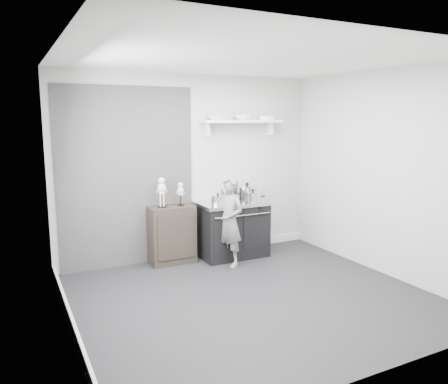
# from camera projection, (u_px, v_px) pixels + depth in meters

# --- Properties ---
(ground) EXTENTS (4.00, 4.00, 0.00)m
(ground) POSITION_uv_depth(u_px,v_px,m) (251.00, 297.00, 5.10)
(ground) COLOR black
(ground) RESTS_ON ground
(room_shell) EXTENTS (4.02, 3.62, 2.71)m
(room_shell) POSITION_uv_depth(u_px,v_px,m) (239.00, 157.00, 4.92)
(room_shell) COLOR #AAA9A7
(room_shell) RESTS_ON ground
(wall_shelf) EXTENTS (1.30, 0.26, 0.24)m
(wall_shelf) POSITION_uv_depth(u_px,v_px,m) (242.00, 122.00, 6.59)
(wall_shelf) COLOR white
(wall_shelf) RESTS_ON room_shell
(stove) EXTENTS (1.05, 0.66, 0.84)m
(stove) POSITION_uv_depth(u_px,v_px,m) (232.00, 229.00, 6.56)
(stove) COLOR black
(stove) RESTS_ON ground
(side_cabinet) EXTENTS (0.64, 0.37, 0.83)m
(side_cabinet) POSITION_uv_depth(u_px,v_px,m) (172.00, 235.00, 6.27)
(side_cabinet) COLOR black
(side_cabinet) RESTS_ON ground
(child) EXTENTS (0.44, 0.54, 1.27)m
(child) POSITION_uv_depth(u_px,v_px,m) (230.00, 222.00, 6.12)
(child) COLOR slate
(child) RESTS_ON ground
(pot_front_left) EXTENTS (0.28, 0.20, 0.17)m
(pot_front_left) POSITION_uv_depth(u_px,v_px,m) (218.00, 200.00, 6.25)
(pot_front_left) COLOR silver
(pot_front_left) RESTS_ON stove
(pot_back_left) EXTENTS (0.36, 0.28, 0.23)m
(pot_back_left) POSITION_uv_depth(u_px,v_px,m) (228.00, 194.00, 6.55)
(pot_back_left) COLOR silver
(pot_back_left) RESTS_ON stove
(pot_back_right) EXTENTS (0.39, 0.30, 0.26)m
(pot_back_right) POSITION_uv_depth(u_px,v_px,m) (247.00, 192.00, 6.69)
(pot_back_right) COLOR silver
(pot_back_right) RESTS_ON stove
(pot_front_right) EXTENTS (0.34, 0.25, 0.19)m
(pot_front_right) POSITION_uv_depth(u_px,v_px,m) (253.00, 197.00, 6.47)
(pot_front_right) COLOR silver
(pot_front_right) RESTS_ON stove
(pot_front_center) EXTENTS (0.28, 0.19, 0.16)m
(pot_front_center) POSITION_uv_depth(u_px,v_px,m) (232.00, 199.00, 6.31)
(pot_front_center) COLOR silver
(pot_front_center) RESTS_ON stove
(skeleton_full) EXTENTS (0.14, 0.09, 0.49)m
(skeleton_full) POSITION_uv_depth(u_px,v_px,m) (162.00, 190.00, 6.10)
(skeleton_full) COLOR silver
(skeleton_full) RESTS_ON side_cabinet
(skeleton_torso) EXTENTS (0.11, 0.07, 0.38)m
(skeleton_torso) POSITION_uv_depth(u_px,v_px,m) (181.00, 192.00, 6.24)
(skeleton_torso) COLOR silver
(skeleton_torso) RESTS_ON side_cabinet
(bowl_large) EXTENTS (0.28, 0.28, 0.07)m
(bowl_large) POSITION_uv_depth(u_px,v_px,m) (217.00, 118.00, 6.38)
(bowl_large) COLOR white
(bowl_large) RESTS_ON wall_shelf
(bowl_small) EXTENTS (0.24, 0.24, 0.08)m
(bowl_small) POSITION_uv_depth(u_px,v_px,m) (243.00, 117.00, 6.58)
(bowl_small) COLOR white
(bowl_small) RESTS_ON wall_shelf
(plate_stack) EXTENTS (0.25, 0.25, 0.06)m
(plate_stack) POSITION_uv_depth(u_px,v_px,m) (267.00, 118.00, 6.77)
(plate_stack) COLOR white
(plate_stack) RESTS_ON wall_shelf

